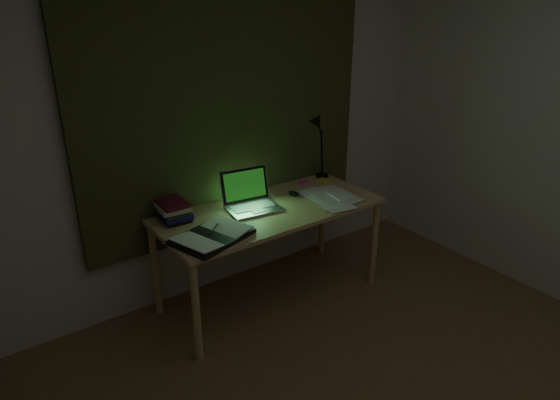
{
  "coord_description": "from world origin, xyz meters",
  "views": [
    {
      "loc": [
        -1.72,
        -1.0,
        2.11
      ],
      "look_at": [
        0.06,
        1.46,
        0.82
      ],
      "focal_mm": 32.0,
      "sensor_mm": 36.0,
      "label": 1
    }
  ],
  "objects_px": {
    "desk": "(270,254)",
    "loose_papers": "(334,197)",
    "book_stack": "(174,210)",
    "desk_lamp": "(323,144)",
    "laptop": "(254,193)",
    "open_textbook": "(212,236)"
  },
  "relations": [
    {
      "from": "desk",
      "to": "book_stack",
      "type": "relative_size",
      "value": 7.22
    },
    {
      "from": "laptop",
      "to": "open_textbook",
      "type": "bearing_deg",
      "value": -147.12
    },
    {
      "from": "laptop",
      "to": "desk_lamp",
      "type": "distance_m",
      "value": 0.85
    },
    {
      "from": "book_stack",
      "to": "loose_papers",
      "type": "height_order",
      "value": "book_stack"
    },
    {
      "from": "laptop",
      "to": "desk",
      "type": "bearing_deg",
      "value": -18.63
    },
    {
      "from": "laptop",
      "to": "loose_papers",
      "type": "relative_size",
      "value": 1.16
    },
    {
      "from": "desk",
      "to": "loose_papers",
      "type": "xyz_separation_m",
      "value": [
        0.49,
        -0.11,
        0.37
      ]
    },
    {
      "from": "open_textbook",
      "to": "loose_papers",
      "type": "height_order",
      "value": "open_textbook"
    },
    {
      "from": "laptop",
      "to": "desk_lamp",
      "type": "bearing_deg",
      "value": 23.12
    },
    {
      "from": "laptop",
      "to": "book_stack",
      "type": "distance_m",
      "value": 0.54
    },
    {
      "from": "open_textbook",
      "to": "loose_papers",
      "type": "distance_m",
      "value": 1.03
    },
    {
      "from": "open_textbook",
      "to": "desk",
      "type": "bearing_deg",
      "value": -0.3
    },
    {
      "from": "desk_lamp",
      "to": "desk",
      "type": "bearing_deg",
      "value": -166.85
    },
    {
      "from": "desk_lamp",
      "to": "open_textbook",
      "type": "bearing_deg",
      "value": -168.78
    },
    {
      "from": "book_stack",
      "to": "desk_lamp",
      "type": "bearing_deg",
      "value": 2.61
    },
    {
      "from": "laptop",
      "to": "loose_papers",
      "type": "distance_m",
      "value": 0.62
    },
    {
      "from": "book_stack",
      "to": "laptop",
      "type": "bearing_deg",
      "value": -17.94
    },
    {
      "from": "desk",
      "to": "loose_papers",
      "type": "distance_m",
      "value": 0.62
    },
    {
      "from": "desk",
      "to": "loose_papers",
      "type": "height_order",
      "value": "loose_papers"
    },
    {
      "from": "loose_papers",
      "to": "desk_lamp",
      "type": "distance_m",
      "value": 0.52
    },
    {
      "from": "desk",
      "to": "desk_lamp",
      "type": "distance_m",
      "value": 0.98
    },
    {
      "from": "loose_papers",
      "to": "laptop",
      "type": "bearing_deg",
      "value": 164.56
    }
  ]
}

